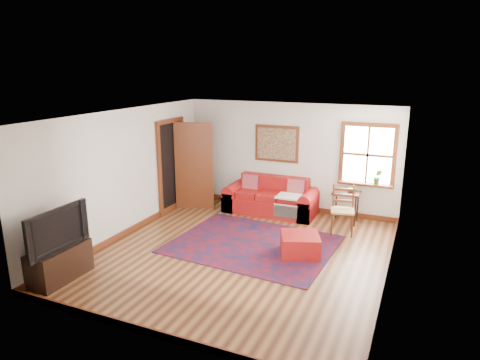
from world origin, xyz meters
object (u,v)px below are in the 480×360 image
at_px(red_ottoman, 300,245).
at_px(ladder_back_chair, 343,208).
at_px(red_leather_sofa, 271,201).
at_px(side_table, 346,197).
at_px(media_cabinet, 60,263).

relative_size(red_ottoman, ladder_back_chair, 0.68).
xyz_separation_m(red_leather_sofa, ladder_back_chair, (1.74, -0.60, 0.26)).
xyz_separation_m(red_ottoman, ladder_back_chair, (0.49, 1.37, 0.34)).
bearing_deg(red_ottoman, ladder_back_chair, 49.03).
bearing_deg(side_table, media_cabinet, -129.82).
bearing_deg(media_cabinet, ladder_back_chair, 45.47).
distance_m(side_table, media_cabinet, 5.74).
xyz_separation_m(side_table, ladder_back_chair, (0.05, -0.62, -0.03)).
xyz_separation_m(side_table, media_cabinet, (-3.67, -4.41, -0.29)).
bearing_deg(red_ottoman, side_table, 56.15).
bearing_deg(red_ottoman, media_cabinet, -164.77).
xyz_separation_m(red_ottoman, side_table, (0.44, 1.99, 0.37)).
bearing_deg(side_table, ladder_back_chair, -85.61).
relative_size(side_table, ladder_back_chair, 0.70).
bearing_deg(media_cabinet, side_table, 50.18).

